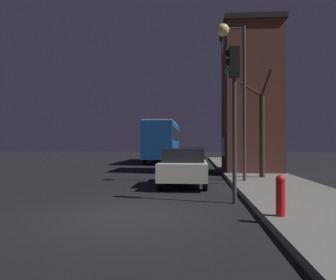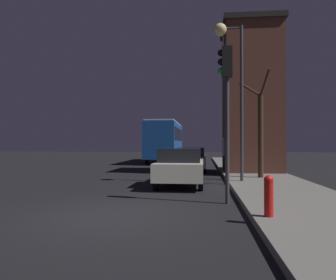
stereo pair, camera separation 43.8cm
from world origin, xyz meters
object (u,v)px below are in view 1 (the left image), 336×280
at_px(streetlamp, 232,61).
at_px(traffic_light, 233,92).
at_px(fire_hydrant, 281,194).
at_px(car_near_lane, 184,166).
at_px(car_mid_lane, 191,159).
at_px(bare_tree, 262,129).
at_px(bus, 163,139).

relative_size(streetlamp, traffic_light, 1.46).
height_order(streetlamp, fire_hydrant, streetlamp).
xyz_separation_m(traffic_light, fire_hydrant, (0.75, -2.41, -2.66)).
height_order(car_near_lane, car_mid_lane, car_near_lane).
bearing_deg(bare_tree, car_mid_lane, 123.07).
relative_size(streetlamp, bus, 0.66).
height_order(bare_tree, bus, bare_tree).
bearing_deg(car_mid_lane, bus, 106.38).
height_order(car_mid_lane, fire_hydrant, car_mid_lane).
bearing_deg(bare_tree, car_near_lane, -149.37).
bearing_deg(fire_hydrant, car_mid_lane, 98.77).
height_order(bus, car_mid_lane, bus).
height_order(traffic_light, bare_tree, bare_tree).
relative_size(bare_tree, car_mid_lane, 1.19).
height_order(bare_tree, car_mid_lane, bare_tree).
relative_size(traffic_light, fire_hydrant, 5.13).
bearing_deg(car_near_lane, fire_hydrant, -69.57).
distance_m(bus, fire_hydrant, 23.90).
bearing_deg(car_near_lane, bus, 98.64).
bearing_deg(car_near_lane, streetlamp, 14.49).
distance_m(streetlamp, car_mid_lane, 8.44).
height_order(bare_tree, car_near_lane, bare_tree).
relative_size(streetlamp, fire_hydrant, 7.50).
bearing_deg(traffic_light, bare_tree, 71.47).
distance_m(bus, car_near_lane, 17.25).
distance_m(streetlamp, bus, 17.39).
bearing_deg(traffic_light, fire_hydrant, -72.83).
relative_size(bare_tree, bus, 0.49).
bearing_deg(bus, bare_tree, -67.22).
relative_size(streetlamp, car_near_lane, 1.59).
bearing_deg(car_near_lane, traffic_light, -67.63).
bearing_deg(bare_tree, fire_hydrant, -98.64).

